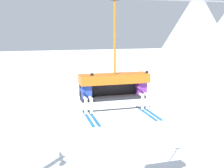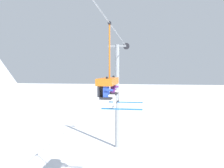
% 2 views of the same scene
% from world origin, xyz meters
% --- Properties ---
extents(mountain_peak_central, '(18.77, 18.77, 16.19)m').
position_xyz_m(mountain_peak_central, '(30.58, 43.47, 8.09)').
color(mountain_peak_central, silver).
rests_on(mountain_peak_central, ground_plane).
extents(chairlift_chair, '(2.38, 0.74, 3.68)m').
position_xyz_m(chairlift_chair, '(-0.51, -0.73, 6.28)').
color(chairlift_chair, '#232328').
extents(skier_blue, '(0.48, 1.70, 1.34)m').
position_xyz_m(skier_blue, '(-1.48, -0.94, 5.99)').
color(skier_blue, '#2847B7').
extents(skier_purple, '(0.48, 1.70, 1.34)m').
position_xyz_m(skier_purple, '(0.47, -0.94, 5.99)').
color(skier_purple, purple).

